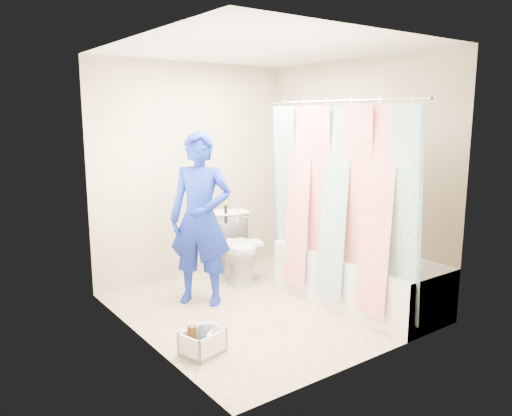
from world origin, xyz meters
TOP-DOWN VIEW (x-y plane):
  - floor at (0.00, 0.00)m, footprint 2.60×2.60m
  - ceiling at (0.00, 0.00)m, footprint 2.40×2.60m
  - wall_back at (0.00, 1.30)m, footprint 2.40×0.02m
  - wall_front at (0.00, -1.30)m, footprint 2.40×0.02m
  - wall_left at (-1.20, 0.00)m, footprint 0.02×2.60m
  - wall_right at (1.20, 0.00)m, footprint 0.02×2.60m
  - bathtub at (0.85, -0.43)m, footprint 0.70×1.75m
  - curtain_rod at (0.52, -0.43)m, footprint 0.02×1.90m
  - shower_curtain at (0.52, -0.43)m, footprint 0.06×1.75m
  - toilet at (0.30, 0.86)m, footprint 0.62×0.83m
  - tank_lid at (0.27, 0.74)m, footprint 0.50×0.33m
  - tank_internals at (0.32, 1.06)m, footprint 0.18×0.08m
  - plumber at (-0.38, 0.49)m, footprint 0.71×0.72m
  - cleaning_caddy at (-0.92, -0.47)m, footprint 0.36×0.31m

SIDE VIEW (x-z plane):
  - floor at x=0.00m, z-range 0.00..0.00m
  - cleaning_caddy at x=-0.92m, z-range -0.03..0.20m
  - bathtub at x=0.85m, z-range 0.02..0.52m
  - toilet at x=0.30m, z-range 0.00..0.75m
  - tank_lid at x=0.27m, z-range 0.42..0.46m
  - tank_internals at x=0.32m, z-range 0.62..0.86m
  - plumber at x=-0.38m, z-range 0.00..1.68m
  - shower_curtain at x=0.52m, z-range 0.12..1.92m
  - wall_back at x=0.00m, z-range 0.00..2.40m
  - wall_front at x=0.00m, z-range 0.00..2.40m
  - wall_left at x=-1.20m, z-range 0.00..2.40m
  - wall_right at x=1.20m, z-range 0.00..2.40m
  - curtain_rod at x=0.52m, z-range 1.94..1.96m
  - ceiling at x=0.00m, z-range 2.39..2.41m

